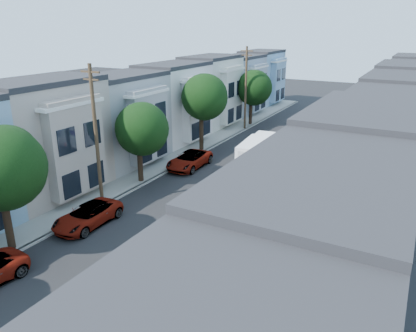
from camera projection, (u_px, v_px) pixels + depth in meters
ground at (157, 237)px, 25.29m from camera, size 160.00×160.00×0.00m
road_slab at (251, 167)px, 37.74m from camera, size 12.00×70.00×0.02m
curb_left at (195, 157)px, 40.44m from camera, size 0.30×70.00×0.15m
curb_right at (315, 177)px, 34.99m from camera, size 0.30×70.00×0.15m
sidewalk_left at (183, 155)px, 41.02m from camera, size 2.60×70.00×0.15m
sidewalk_right at (331, 180)px, 34.41m from camera, size 2.60×70.00×0.15m
centerline at (251, 167)px, 37.74m from camera, size 0.12×70.00×0.01m
townhouse_row_left at (153, 150)px, 42.76m from camera, size 5.00×70.00×8.50m
townhouse_row_right at (378, 189)px, 32.72m from camera, size 5.00×70.00×8.50m
tree_b at (1, 168)px, 22.01m from camera, size 4.70×4.70×7.51m
tree_c at (141, 129)px, 32.44m from camera, size 4.32×4.32×6.80m
tree_d at (204, 97)px, 40.70m from camera, size 4.70×4.70×8.02m
tree_e at (254, 88)px, 51.88m from camera, size 4.54×4.54×7.19m
tree_far_r at (360, 104)px, 45.86m from camera, size 3.10×3.10×5.65m
utility_pole_near at (96, 137)px, 28.09m from camera, size 1.60×0.26×10.00m
utility_pole_far at (246, 88)px, 49.67m from camera, size 1.60×0.26×10.00m
fedex_truck at (262, 155)px, 34.95m from camera, size 2.69×6.98×3.35m
lead_sedan at (303, 143)px, 43.15m from camera, size 1.60×4.04×1.30m
parked_left_c at (88, 216)px, 26.54m from camera, size 2.29×4.97×1.38m
parked_left_d at (189, 160)px, 37.30m from camera, size 2.60×5.43×1.49m
parked_right_b at (216, 259)px, 21.60m from camera, size 1.47×4.13×1.37m
parked_right_c at (312, 159)px, 37.71m from camera, size 2.67×5.47×1.50m
parked_right_d at (336, 134)px, 46.65m from camera, size 1.85×4.27×1.27m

